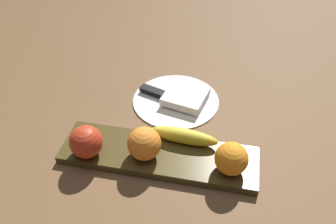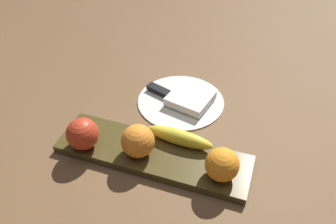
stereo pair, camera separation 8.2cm
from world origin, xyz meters
name	(u,v)px [view 2 (the right image)]	position (x,y,z in m)	size (l,w,h in m)	color
ground_plane	(168,151)	(0.00, 0.00, 0.00)	(2.40, 2.40, 0.00)	brown
fruit_tray	(153,154)	(-0.03, -0.03, 0.01)	(0.44, 0.12, 0.02)	#4C3F1C
apple	(83,134)	(-0.18, -0.06, 0.06)	(0.07, 0.07, 0.07)	red
banana	(180,137)	(0.02, 0.02, 0.04)	(0.16, 0.04, 0.04)	yellow
orange_near_apple	(222,165)	(0.13, -0.05, 0.06)	(0.07, 0.07, 0.07)	orange
orange_near_banana	(138,141)	(-0.05, -0.04, 0.06)	(0.07, 0.07, 0.07)	orange
dinner_plate	(181,101)	(-0.03, 0.18, 0.00)	(0.23, 0.23, 0.01)	white
folded_napkin	(191,98)	(0.00, 0.18, 0.02)	(0.11, 0.10, 0.02)	white
knife	(166,93)	(-0.07, 0.19, 0.01)	(0.18, 0.08, 0.01)	silver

